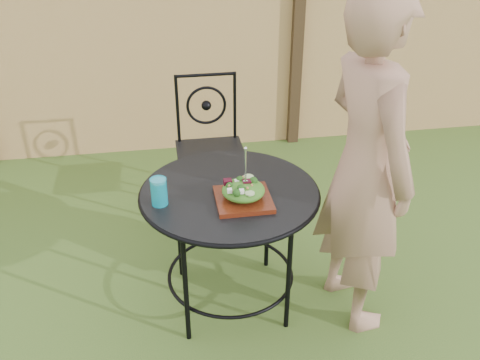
{
  "coord_description": "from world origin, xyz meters",
  "views": [
    {
      "loc": [
        0.11,
        -2.12,
        2.12
      ],
      "look_at": [
        0.5,
        0.23,
        0.75
      ],
      "focal_mm": 40.0,
      "sensor_mm": 36.0,
      "label": 1
    }
  ],
  "objects": [
    {
      "name": "ground",
      "position": [
        0.0,
        0.0,
        0.0
      ],
      "size": [
        60.0,
        60.0,
        0.0
      ],
      "primitive_type": "plane",
      "color": "#244516",
      "rests_on": "ground"
    },
    {
      "name": "fence",
      "position": [
        -0.0,
        2.19,
        0.95
      ],
      "size": [
        8.0,
        0.12,
        1.9
      ],
      "color": "#E0AC6E",
      "rests_on": "ground"
    },
    {
      "name": "patio_table",
      "position": [
        0.44,
        0.18,
        0.59
      ],
      "size": [
        0.92,
        0.92,
        0.72
      ],
      "color": "black",
      "rests_on": "ground"
    },
    {
      "name": "patio_chair",
      "position": [
        0.45,
        1.19,
        0.5
      ],
      "size": [
        0.46,
        0.46,
        0.95
      ],
      "color": "black",
      "rests_on": "ground"
    },
    {
      "name": "diner",
      "position": [
        1.09,
        0.03,
        0.88
      ],
      "size": [
        0.53,
        0.71,
        1.76
      ],
      "primitive_type": "imported",
      "rotation": [
        0.0,
        0.0,
        1.75
      ],
      "color": "#9F715B",
      "rests_on": "ground"
    },
    {
      "name": "salad_plate",
      "position": [
        0.49,
        0.06,
        0.74
      ],
      "size": [
        0.27,
        0.27,
        0.02
      ],
      "primitive_type": "cube",
      "color": "#3E1308",
      "rests_on": "patio_table"
    },
    {
      "name": "salad",
      "position": [
        0.49,
        0.06,
        0.79
      ],
      "size": [
        0.21,
        0.21,
        0.08
      ],
      "primitive_type": "ellipsoid",
      "color": "#235614",
      "rests_on": "salad_plate"
    },
    {
      "name": "fork",
      "position": [
        0.5,
        0.06,
        0.92
      ],
      "size": [
        0.01,
        0.01,
        0.18
      ],
      "primitive_type": "cylinder",
      "color": "silver",
      "rests_on": "salad"
    },
    {
      "name": "drinking_glass",
      "position": [
        0.09,
        0.11,
        0.79
      ],
      "size": [
        0.08,
        0.08,
        0.14
      ],
      "primitive_type": "cylinder",
      "color": "#0E91A9",
      "rests_on": "patio_table"
    }
  ]
}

